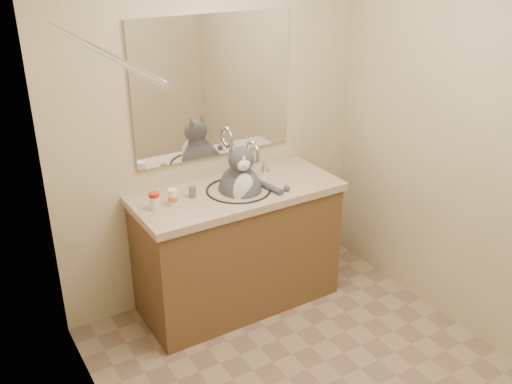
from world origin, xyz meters
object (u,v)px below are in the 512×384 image
Objects in this scene: pill_bottle_orange at (173,197)px; pill_bottle_redcap at (155,201)px; grey_canister at (192,192)px; cat at (241,188)px.

pill_bottle_redcap is at bearing -176.52° from pill_bottle_orange.
pill_bottle_orange reaches higher than grey_canister.
cat reaches higher than pill_bottle_orange.
pill_bottle_redcap is (-0.57, 0.03, 0.04)m from cat.
cat is 0.45m from pill_bottle_orange.
cat reaches higher than grey_canister.
pill_bottle_orange is at bearing -168.41° from cat.
pill_bottle_redcap reaches higher than pill_bottle_orange.
pill_bottle_orange is at bearing 3.48° from pill_bottle_redcap.
pill_bottle_redcap is at bearing -166.75° from cat.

